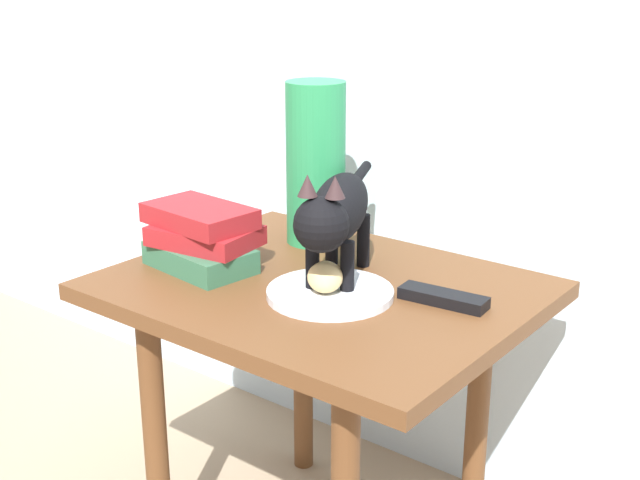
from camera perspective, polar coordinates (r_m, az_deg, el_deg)
name	(u,v)px	position (r m, az deg, el deg)	size (l,w,h in m)	color
side_table	(320,327)	(1.52, 0.00, -5.98)	(0.73, 0.58, 0.57)	brown
plate	(330,293)	(1.42, 0.69, -3.65)	(0.22, 0.22, 0.01)	silver
bread_roll	(325,277)	(1.40, 0.35, -2.53)	(0.08, 0.06, 0.05)	#E0BC7A
cat	(337,213)	(1.43, 1.14, 1.89)	(0.24, 0.44, 0.23)	black
book_stack	(201,237)	(1.55, -8.10, 0.18)	(0.22, 0.16, 0.12)	#336B4C
green_vase	(316,163)	(1.66, -0.30, 5.25)	(0.12, 0.12, 0.32)	#288C51
tv_remote	(443,298)	(1.41, 8.41, -3.93)	(0.15, 0.04, 0.02)	black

